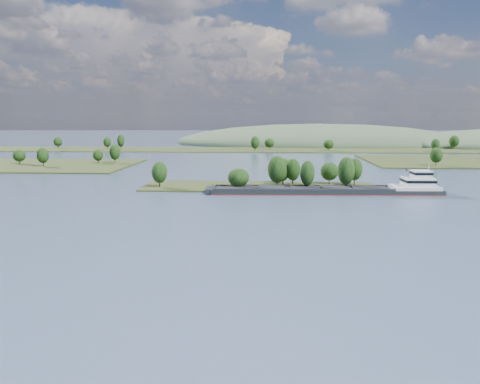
{
  "coord_description": "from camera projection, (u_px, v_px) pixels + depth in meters",
  "views": [
    {
      "loc": [
        3.21,
        -19.05,
        30.34
      ],
      "look_at": [
        -5.66,
        130.0,
        6.0
      ],
      "focal_mm": 35.0,
      "sensor_mm": 36.0,
      "label": 1
    }
  ],
  "objects": [
    {
      "name": "hill_west",
      "position": [
        320.0,
        144.0,
        512.94
      ],
      "size": [
        320.0,
        160.0,
        44.0
      ],
      "primitive_type": "ellipsoid",
      "color": "#3A4D35",
      "rests_on": "ground"
    },
    {
      "name": "ground",
      "position": [
        257.0,
        217.0,
        142.07
      ],
      "size": [
        1800.0,
        1800.0,
        0.0
      ],
      "primitive_type": "plane",
      "color": "#3B4B65",
      "rests_on": "ground"
    },
    {
      "name": "back_shoreline",
      "position": [
        273.0,
        150.0,
        417.08
      ],
      "size": [
        900.0,
        60.0,
        14.56
      ],
      "color": "#283316",
      "rests_on": "ground"
    },
    {
      "name": "tree_island",
      "position": [
        276.0,
        178.0,
        199.1
      ],
      "size": [
        100.0,
        32.66,
        14.83
      ],
      "color": "#283316",
      "rests_on": "ground"
    },
    {
      "name": "cargo_barge",
      "position": [
        340.0,
        189.0,
        185.08
      ],
      "size": [
        93.19,
        15.06,
        12.55
      ],
      "color": "black",
      "rests_on": "ground"
    }
  ]
}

